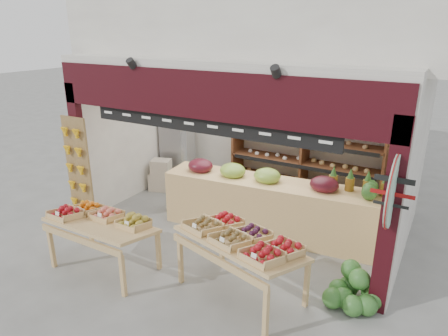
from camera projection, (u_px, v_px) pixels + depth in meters
ground at (234, 228)px, 7.51m from camera, size 60.00×60.00×0.00m
shop_structure at (277, 8)px, 7.53m from camera, size 6.36×5.12×5.40m
banana_board at (77, 166)px, 7.48m from camera, size 0.60×0.15×1.80m
gift_sign at (393, 191)px, 4.69m from camera, size 0.04×0.93×0.92m
back_shelving at (305, 146)px, 8.38m from camera, size 3.28×0.54×2.00m
refrigerator at (179, 148)px, 9.62m from camera, size 0.78×0.78×1.63m
cardboard_stack at (171, 179)px, 9.21m from camera, size 1.10×0.92×0.73m
mid_counter at (271, 205)px, 7.19m from camera, size 4.05×1.18×1.23m
display_table_left at (100, 220)px, 6.12m from camera, size 1.60×0.90×1.02m
display_table_right at (241, 240)px, 5.38m from camera, size 1.91×1.37×1.09m
watermelon_pile at (354, 292)px, 5.39m from camera, size 0.76×0.71×0.54m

